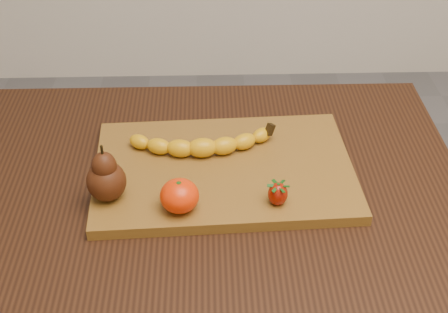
{
  "coord_description": "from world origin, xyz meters",
  "views": [
    {
      "loc": [
        0.05,
        -0.82,
        1.45
      ],
      "look_at": [
        0.08,
        0.04,
        0.8
      ],
      "focal_mm": 50.0,
      "sensor_mm": 36.0,
      "label": 1
    }
  ],
  "objects_px": {
    "table": "(182,231)",
    "cutting_board": "(224,170)",
    "pear": "(105,172)",
    "mandarin": "(179,196)"
  },
  "relations": [
    {
      "from": "mandarin",
      "to": "table",
      "type": "bearing_deg",
      "value": 93.41
    },
    {
      "from": "table",
      "to": "cutting_board",
      "type": "height_order",
      "value": "cutting_board"
    },
    {
      "from": "cutting_board",
      "to": "table",
      "type": "bearing_deg",
      "value": -155.54
    },
    {
      "from": "table",
      "to": "pear",
      "type": "height_order",
      "value": "pear"
    },
    {
      "from": "cutting_board",
      "to": "pear",
      "type": "height_order",
      "value": "pear"
    },
    {
      "from": "table",
      "to": "mandarin",
      "type": "bearing_deg",
      "value": -86.59
    },
    {
      "from": "mandarin",
      "to": "cutting_board",
      "type": "bearing_deg",
      "value": 56.32
    },
    {
      "from": "table",
      "to": "cutting_board",
      "type": "xyz_separation_m",
      "value": [
        0.08,
        0.04,
        0.11
      ]
    },
    {
      "from": "cutting_board",
      "to": "pear",
      "type": "relative_size",
      "value": 4.45
    },
    {
      "from": "pear",
      "to": "mandarin",
      "type": "height_order",
      "value": "pear"
    }
  ]
}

